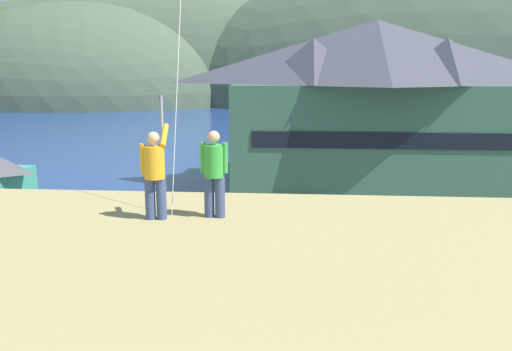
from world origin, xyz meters
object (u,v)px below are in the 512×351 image
at_px(moored_boat_outer_mooring, 318,156).
at_px(parking_light_pole, 163,152).
at_px(harbor_lodge, 374,101).
at_px(parked_car_corner_spot, 84,274).
at_px(wharf_dock, 282,155).
at_px(parked_car_mid_row_far, 427,283).
at_px(parked_car_back_row_right, 275,236).
at_px(parked_car_mid_row_center, 401,238).
at_px(parked_car_back_row_left, 158,237).
at_px(person_companion, 214,171).
at_px(moored_boat_wharfside, 245,157).
at_px(parked_car_front_row_silver, 221,277).
at_px(person_kite_flyer, 155,172).

xyz_separation_m(moored_boat_outer_mooring, parking_light_pole, (-9.48, -21.07, 3.64)).
bearing_deg(moored_boat_outer_mooring, harbor_lodge, -69.88).
bearing_deg(parked_car_corner_spot, wharf_dock, 78.67).
xyz_separation_m(parked_car_mid_row_far, parking_light_pole, (-12.61, 9.89, 3.30)).
relative_size(wharf_dock, parking_light_pole, 1.85).
bearing_deg(parked_car_back_row_right, parked_car_mid_row_center, 1.67).
height_order(moored_boat_outer_mooring, parking_light_pole, parking_light_pole).
height_order(wharf_dock, parked_car_back_row_left, parked_car_back_row_left).
bearing_deg(person_companion, parked_car_back_row_right, 87.62).
distance_m(parked_car_mid_row_center, parking_light_pole, 13.75).
xyz_separation_m(parked_car_back_row_left, parking_light_pole, (-0.91, 5.13, 3.30)).
distance_m(parked_car_mid_row_center, parked_car_back_row_left, 11.69).
bearing_deg(parked_car_back_row_right, parked_car_corner_spot, -144.18).
bearing_deg(parked_car_back_row_left, wharf_dock, 80.15).
xyz_separation_m(parked_car_corner_spot, person_companion, (6.81, -9.37, 6.11)).
xyz_separation_m(moored_boat_wharfside, parked_car_front_row_silver, (2.01, -29.86, 0.34)).
bearing_deg(parked_car_mid_row_center, parked_car_mid_row_far, -89.65).
xyz_separation_m(wharf_dock, parked_car_back_row_right, (0.60, -28.67, 0.71)).
xyz_separation_m(parked_car_mid_row_center, parked_car_back_row_right, (-6.01, -0.18, 0.00)).
xyz_separation_m(moored_boat_wharfside, person_companion, (3.30, -39.31, 6.45)).
distance_m(parking_light_pole, person_kite_flyer, 20.39).
distance_m(moored_boat_outer_mooring, person_kite_flyer, 41.46).
bearing_deg(harbor_lodge, moored_boat_outer_mooring, 110.12).
height_order(parked_car_mid_row_far, person_kite_flyer, person_kite_flyer).
distance_m(parked_car_back_row_right, person_kite_flyer, 16.26).
relative_size(harbor_lodge, parked_car_back_row_left, 5.00).
bearing_deg(parking_light_pole, harbor_lodge, 39.86).
relative_size(moored_boat_wharfside, person_companion, 3.57).
bearing_deg(parked_car_mid_row_far, parked_car_mid_row_center, 90.35).
height_order(harbor_lodge, parking_light_pole, harbor_lodge).
relative_size(moored_boat_outer_mooring, parked_car_mid_row_far, 1.70).
distance_m(moored_boat_wharfside, parked_car_front_row_silver, 29.93).
height_order(parked_car_mid_row_far, parked_car_corner_spot, same).
height_order(parking_light_pole, person_companion, person_companion).
relative_size(moored_boat_wharfside, person_kite_flyer, 3.34).
relative_size(parked_car_front_row_silver, parking_light_pole, 0.57).
bearing_deg(parked_car_mid_row_far, moored_boat_wharfside, 108.47).
bearing_deg(person_companion, parked_car_corner_spot, 125.99).
bearing_deg(parked_car_corner_spot, person_companion, -54.01).
height_order(moored_boat_wharfside, parking_light_pole, parking_light_pole).
bearing_deg(parked_car_front_row_silver, person_companion, -82.17).
distance_m(parked_car_mid_row_far, person_companion, 13.10).
relative_size(parked_car_mid_row_center, parking_light_pole, 0.57).
xyz_separation_m(harbor_lodge, parked_car_front_row_silver, (-8.51, -20.93, -5.56)).
xyz_separation_m(parked_car_mid_row_center, parking_light_pole, (-12.58, 4.47, 3.30)).
height_order(wharf_dock, parked_car_mid_row_far, parked_car_mid_row_far).
height_order(harbor_lodge, person_kite_flyer, harbor_lodge).
height_order(moored_boat_outer_mooring, parked_car_back_row_left, moored_boat_outer_mooring).
xyz_separation_m(parked_car_back_row_left, parked_car_back_row_right, (5.67, 0.48, 0.00)).
bearing_deg(parked_car_front_row_silver, harbor_lodge, 67.87).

